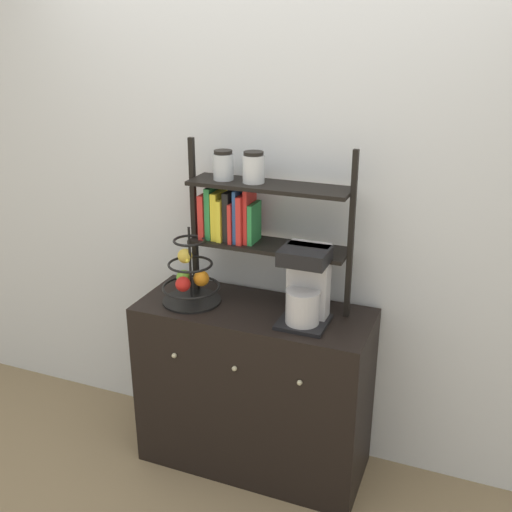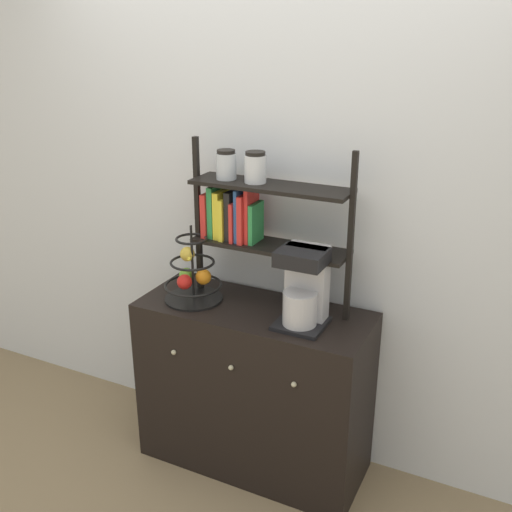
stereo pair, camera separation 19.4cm
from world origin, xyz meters
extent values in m
plane|color=#847051|center=(0.00, 0.00, 0.00)|extent=(12.00, 12.00, 0.00)
cube|color=silver|center=(0.00, 0.50, 1.30)|extent=(7.00, 0.05, 2.60)
cube|color=black|center=(0.00, 0.23, 0.43)|extent=(1.11, 0.45, 0.86)
sphere|color=#B2AD8C|center=(-0.30, -0.01, 0.67)|extent=(0.02, 0.02, 0.02)
sphere|color=#B2AD8C|center=(0.00, -0.01, 0.67)|extent=(0.02, 0.02, 0.02)
sphere|color=#B2AD8C|center=(0.30, -0.01, 0.67)|extent=(0.02, 0.02, 0.02)
cube|color=black|center=(0.26, 0.17, 0.87)|extent=(0.21, 0.22, 0.02)
cube|color=#B7B7BC|center=(0.26, 0.23, 1.05)|extent=(0.18, 0.09, 0.34)
cylinder|color=#B7B7BC|center=(0.26, 0.15, 0.96)|extent=(0.15, 0.15, 0.15)
cube|color=black|center=(0.26, 0.16, 1.19)|extent=(0.20, 0.17, 0.06)
cylinder|color=black|center=(-0.31, 0.19, 0.87)|extent=(0.28, 0.28, 0.01)
cylinder|color=black|center=(-0.31, 0.19, 1.06)|extent=(0.01, 0.01, 0.37)
torus|color=black|center=(-0.31, 0.19, 0.94)|extent=(0.28, 0.28, 0.01)
torus|color=black|center=(-0.31, 0.19, 1.06)|extent=(0.21, 0.21, 0.01)
torus|color=black|center=(-0.31, 0.19, 1.17)|extent=(0.15, 0.15, 0.01)
sphere|color=red|center=(-0.32, 0.13, 0.97)|extent=(0.07, 0.07, 0.07)
sphere|color=#6BAD33|center=(-0.35, 0.21, 0.97)|extent=(0.07, 0.07, 0.07)
sphere|color=orange|center=(-0.27, 0.22, 0.98)|extent=(0.08, 0.08, 0.08)
ellipsoid|color=yellow|center=(-0.34, 0.22, 1.08)|extent=(0.11, 0.15, 0.04)
sphere|color=gold|center=(-0.34, 0.20, 1.09)|extent=(0.07, 0.07, 0.07)
cube|color=black|center=(-0.34, 0.31, 1.24)|extent=(0.02, 0.02, 0.76)
cube|color=black|center=(0.42, 0.31, 1.24)|extent=(0.02, 0.02, 0.76)
cube|color=black|center=(0.04, 0.31, 1.15)|extent=(0.74, 0.20, 0.02)
cube|color=black|center=(0.04, 0.31, 1.43)|extent=(0.74, 0.20, 0.02)
cube|color=red|center=(-0.27, 0.31, 1.27)|extent=(0.03, 0.15, 0.21)
cube|color=#2D8C47|center=(-0.24, 0.31, 1.28)|extent=(0.03, 0.13, 0.25)
cube|color=yellow|center=(-0.21, 0.31, 1.27)|extent=(0.03, 0.13, 0.23)
cube|color=yellow|center=(-0.18, 0.31, 1.26)|extent=(0.02, 0.15, 0.20)
cube|color=black|center=(-0.15, 0.31, 1.28)|extent=(0.03, 0.13, 0.23)
cube|color=red|center=(-0.13, 0.31, 1.25)|extent=(0.02, 0.16, 0.19)
cube|color=#2D599E|center=(-0.11, 0.31, 1.29)|extent=(0.02, 0.14, 0.25)
cube|color=red|center=(-0.08, 0.31, 1.27)|extent=(0.02, 0.16, 0.23)
cube|color=red|center=(-0.06, 0.31, 1.29)|extent=(0.02, 0.12, 0.25)
cube|color=#2D8C47|center=(-0.03, 0.31, 1.25)|extent=(0.02, 0.12, 0.19)
cylinder|color=silver|center=(-0.18, 0.31, 1.50)|extent=(0.09, 0.09, 0.12)
cylinder|color=black|center=(-0.18, 0.31, 1.57)|extent=(0.08, 0.08, 0.02)
cylinder|color=silver|center=(-0.04, 0.31, 1.51)|extent=(0.10, 0.10, 0.12)
cylinder|color=black|center=(-0.04, 0.31, 1.57)|extent=(0.09, 0.09, 0.02)
camera|label=1|loc=(0.94, -2.11, 2.10)|focal=42.00mm
camera|label=2|loc=(1.12, -2.03, 2.10)|focal=42.00mm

